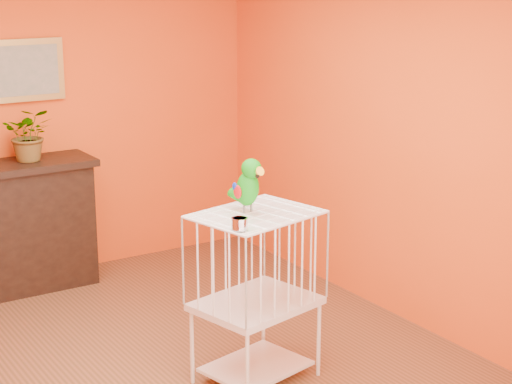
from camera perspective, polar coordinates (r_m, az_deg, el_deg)
ground at (r=5.65m, az=-6.73°, el=-12.21°), size 4.50×4.50×0.00m
room_shell at (r=5.13m, az=-7.26°, el=3.76°), size 4.50×4.50×4.50m
console_cabinet at (r=7.11m, az=-16.25°, el=-2.36°), size 1.42×0.51×1.06m
potted_plant at (r=6.98m, az=-14.78°, el=3.32°), size 0.52×0.54×0.33m
framed_picture at (r=7.15m, az=-15.08°, el=7.84°), size 0.62×0.04×0.50m
birdcage at (r=5.36m, az=-0.00°, el=-6.89°), size 0.82×0.69×1.10m
feed_cup at (r=4.86m, az=-1.10°, el=-2.12°), size 0.10×0.10×0.07m
parrot at (r=5.17m, az=-0.56°, el=0.49°), size 0.17×0.31×0.35m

